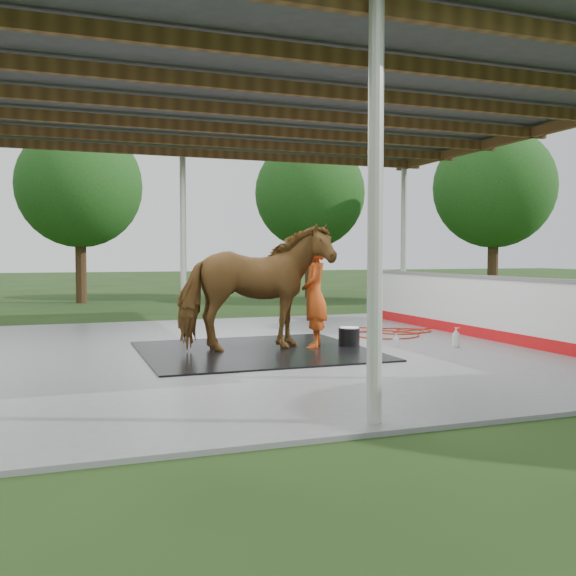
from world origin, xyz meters
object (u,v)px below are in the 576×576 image
object	(u,v)px
horse	(255,287)
wash_bucket	(349,337)
handler	(315,295)
dasher_board	(480,308)

from	to	relation	value
horse	wash_bucket	bearing A→B (deg)	-90.02
handler	wash_bucket	size ratio (longest dim) A/B	4.98
dasher_board	horse	distance (m)	4.43
dasher_board	wash_bucket	world-z (taller)	dasher_board
horse	handler	xyz separation A→B (m)	(1.02, 0.05, -0.15)
wash_bucket	horse	bearing A→B (deg)	179.93
horse	handler	bearing A→B (deg)	-86.88
wash_bucket	handler	bearing A→B (deg)	174.53
handler	dasher_board	bearing A→B (deg)	118.68
handler	horse	bearing A→B (deg)	-62.19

